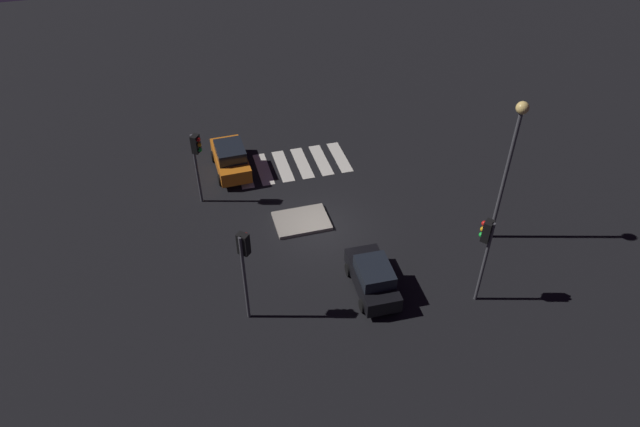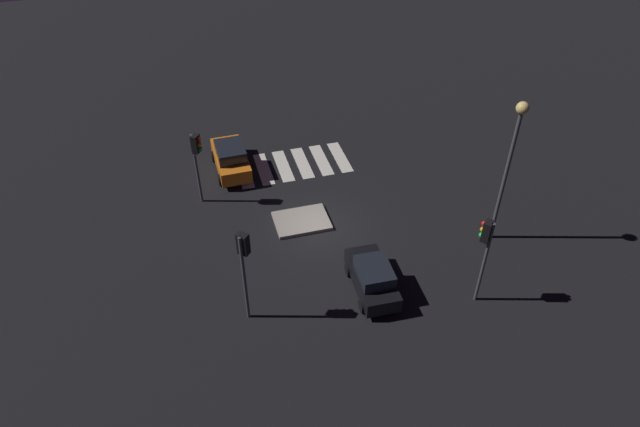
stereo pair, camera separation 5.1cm
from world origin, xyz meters
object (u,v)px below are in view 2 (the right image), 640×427
object	(u,v)px
traffic_island	(302,221)
traffic_light_east	(197,152)
street_lamp	(512,150)
car_black	(373,277)
car_orange	(231,158)
traffic_light_west	(486,242)
traffic_light_north	(244,256)

from	to	relation	value
traffic_island	traffic_light_east	distance (m)	6.30
traffic_light_east	street_lamp	size ratio (longest dim) A/B	0.55
traffic_island	car_black	bearing A→B (deg)	109.24
car_orange	traffic_light_east	size ratio (longest dim) A/B	0.98
car_orange	traffic_light_west	xyz separation A→B (m)	(-8.72, 12.58, 2.45)
traffic_light_west	car_orange	bearing A→B (deg)	-5.05
traffic_island	car_orange	world-z (taller)	car_orange
car_black	street_lamp	distance (m)	8.32
traffic_island	traffic_light_east	world-z (taller)	traffic_light_east
car_orange	street_lamp	size ratio (longest dim) A/B	0.54
car_orange	traffic_light_east	world-z (taller)	traffic_light_east
traffic_light_north	street_lamp	size ratio (longest dim) A/B	0.61
traffic_light_east	traffic_light_north	bearing A→B (deg)	-47.86
traffic_light_north	traffic_light_west	size ratio (longest dim) A/B	1.04
car_black	traffic_light_west	distance (m)	5.10
car_orange	traffic_light_north	bearing A→B (deg)	173.91
car_black	traffic_light_north	size ratio (longest dim) A/B	0.82
traffic_light_west	car_black	bearing A→B (deg)	28.56
traffic_island	traffic_light_east	xyz separation A→B (m)	(4.59, -3.07, 3.04)
car_orange	street_lamp	distance (m)	15.29
traffic_light_east	traffic_light_north	distance (m)	8.47
street_lamp	car_orange	bearing A→B (deg)	-38.56
car_black	traffic_light_east	bearing A→B (deg)	39.52
traffic_island	traffic_light_west	distance (m)	9.78
traffic_island	street_lamp	size ratio (longest dim) A/B	0.37
car_orange	car_black	size ratio (longest dim) A/B	1.09
car_orange	traffic_light_east	bearing A→B (deg)	141.66
traffic_light_north	traffic_light_west	bearing A→B (deg)	-56.41
traffic_light_north	car_orange	bearing A→B (deg)	38.96
traffic_island	traffic_light_west	size ratio (longest dim) A/B	0.63
traffic_light_north	traffic_light_west	xyz separation A→B (m)	(-9.60, 1.68, -0.12)
car_orange	traffic_light_north	distance (m)	11.23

